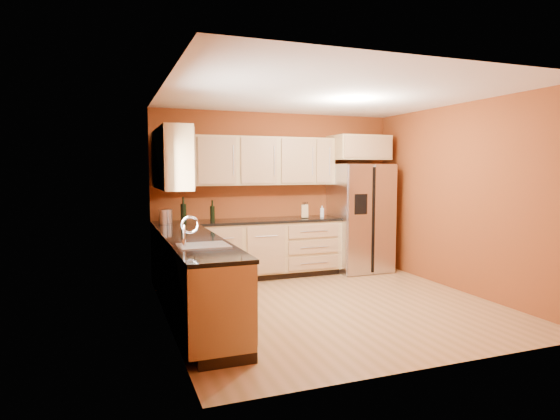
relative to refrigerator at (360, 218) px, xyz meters
name	(u,v)px	position (x,y,z in m)	size (l,w,h in m)	color
floor	(330,304)	(-1.35, -1.62, -0.89)	(4.00, 4.00, 0.00)	olive
ceiling	(332,94)	(-1.35, -1.62, 1.71)	(4.00, 4.00, 0.00)	white
wall_back	(276,193)	(-1.35, 0.38, 0.41)	(4.00, 0.04, 2.60)	brown
wall_front	(439,217)	(-1.35, -3.62, 0.41)	(4.00, 0.04, 2.60)	brown
wall_left	(166,206)	(-3.35, -1.62, 0.41)	(0.04, 4.00, 2.60)	brown
wall_right	(461,198)	(0.65, -1.62, 0.41)	(0.04, 4.00, 2.60)	brown
base_cabinets_back	(249,250)	(-1.90, 0.07, -0.45)	(2.90, 0.60, 0.88)	tan
base_cabinets_left	(194,281)	(-3.05, -1.62, -0.45)	(0.60, 2.80, 0.88)	tan
countertop_back	(249,221)	(-1.90, 0.06, 0.01)	(2.90, 0.62, 0.04)	black
countertop_left	(195,241)	(-3.04, -1.62, 0.01)	(0.62, 2.80, 0.04)	black
upper_cabinets_back	(265,161)	(-1.60, 0.21, 0.94)	(2.30, 0.33, 0.75)	tan
upper_cabinets_left	(171,159)	(-3.19, -0.90, 0.94)	(0.33, 1.35, 0.75)	tan
corner_upper_cabinet	(175,160)	(-3.02, 0.04, 0.94)	(0.62, 0.33, 0.75)	tan
over_fridge_cabinet	(359,148)	(0.00, 0.07, 1.16)	(0.92, 0.60, 0.40)	tan
refrigerator	(360,218)	(0.00, 0.00, 0.00)	(0.90, 0.75, 1.78)	#B6B6BB
window	(173,184)	(-3.33, -2.12, 0.66)	(0.03, 0.90, 1.00)	white
sink_faucet	(203,231)	(-3.04, -2.12, 0.18)	(0.50, 0.42, 0.30)	silver
canister_left	(163,217)	(-3.20, -0.01, 0.13)	(0.12, 0.12, 0.20)	#B6B6BB
canister_right	(168,216)	(-3.13, 0.06, 0.13)	(0.12, 0.12, 0.20)	#B6B6BB
wine_bottle_a	(212,211)	(-2.48, 0.04, 0.19)	(0.07, 0.07, 0.32)	black
wine_bottle_b	(183,210)	(-2.90, 0.07, 0.22)	(0.08, 0.08, 0.37)	black
knife_block	(305,211)	(-0.99, 0.04, 0.13)	(0.10, 0.09, 0.21)	#AA8452
soap_dispenser	(322,211)	(-0.68, 0.05, 0.12)	(0.06, 0.06, 0.18)	silver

